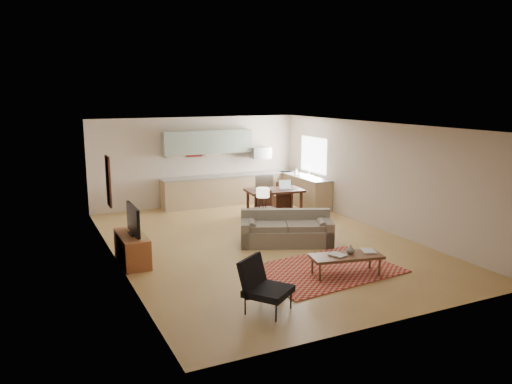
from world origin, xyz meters
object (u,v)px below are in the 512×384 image
dining_table (274,203)px  armchair (268,286)px  tv_credenza (132,249)px  console_table (263,221)px  sofa (286,228)px  coffee_table (346,265)px

dining_table → armchair: bearing=-112.7°
armchair → tv_credenza: 3.58m
armchair → console_table: armchair is taller
tv_credenza → console_table: console_table is taller
sofa → armchair: size_ratio=2.51×
dining_table → console_table: bearing=-120.8°
coffee_table → dining_table: (0.89, 4.66, 0.18)m
sofa → coffee_table: 2.25m
dining_table → tv_credenza: bearing=-147.9°
coffee_table → console_table: (-0.18, 3.21, 0.12)m
armchair → tv_credenza: size_ratio=0.66×
console_table → dining_table: size_ratio=0.42×
armchair → dining_table: size_ratio=0.56×
coffee_table → tv_credenza: bearing=156.0°
armchair → console_table: (1.87, 4.00, -0.10)m
armchair → dining_table: bearing=25.6°
armchair → console_table: size_ratio=1.32×
dining_table → sofa: bearing=-105.8°
sofa → tv_credenza: 3.46m
coffee_table → armchair: 2.21m
tv_credenza → dining_table: bearing=26.5°
tv_credenza → console_table: (3.33, 0.74, 0.03)m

